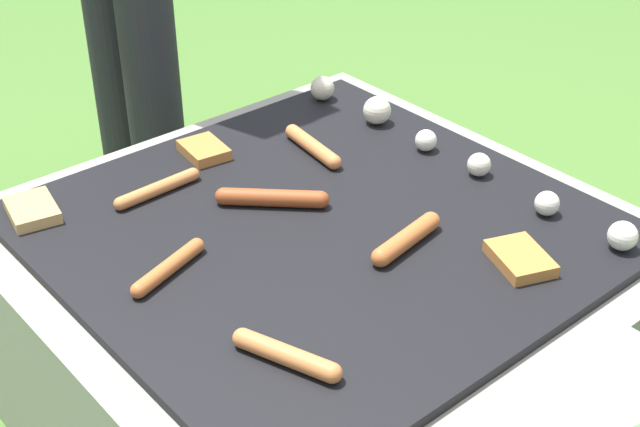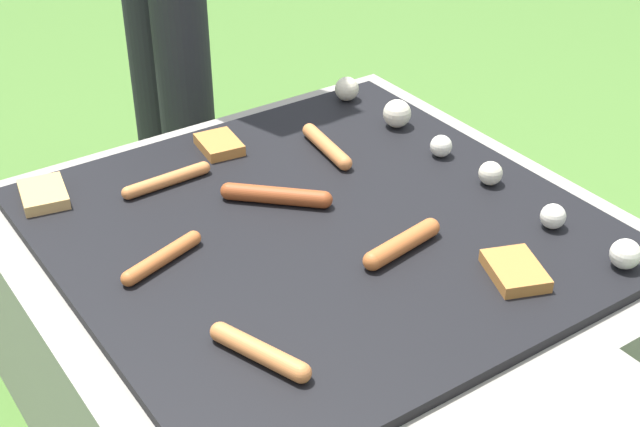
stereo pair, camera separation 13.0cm
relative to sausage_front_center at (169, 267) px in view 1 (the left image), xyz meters
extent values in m
plane|color=#47702D|center=(0.04, 0.26, -0.43)|extent=(14.00, 14.00, 0.00)
cube|color=gray|center=(0.04, 0.26, -0.23)|extent=(0.94, 0.94, 0.40)
cube|color=black|center=(0.04, 0.26, -0.02)|extent=(0.83, 0.83, 0.02)
cylinder|color=black|center=(-0.83, 0.38, 0.00)|extent=(0.13, 0.13, 0.87)
cylinder|color=black|center=(-0.67, 0.38, 0.00)|extent=(0.13, 0.13, 0.87)
cylinder|color=#B7602D|center=(0.00, 0.00, 0.00)|extent=(0.06, 0.14, 0.02)
sphere|color=#B7602D|center=(-0.02, 0.06, 0.00)|extent=(0.02, 0.02, 0.02)
sphere|color=#B7602D|center=(0.02, -0.06, 0.00)|extent=(0.02, 0.02, 0.02)
cylinder|color=#B7602D|center=(0.18, 0.32, 0.00)|extent=(0.05, 0.14, 0.03)
sphere|color=#B7602D|center=(0.17, 0.39, 0.00)|extent=(0.03, 0.03, 0.03)
sphere|color=#B7602D|center=(0.19, 0.26, 0.00)|extent=(0.03, 0.03, 0.03)
cylinder|color=#C6753D|center=(-0.21, 0.11, 0.00)|extent=(0.03, 0.15, 0.02)
sphere|color=#C6753D|center=(-0.21, 0.04, 0.00)|extent=(0.02, 0.02, 0.02)
sphere|color=#C6753D|center=(-0.21, 0.19, 0.00)|extent=(0.02, 0.02, 0.02)
cylinder|color=#93421E|center=(-0.05, 0.24, 0.00)|extent=(0.14, 0.14, 0.03)
sphere|color=#93421E|center=(-0.11, 0.18, 0.00)|extent=(0.03, 0.03, 0.03)
sphere|color=#93421E|center=(0.00, 0.30, 0.00)|extent=(0.03, 0.03, 0.03)
cylinder|color=#C6753D|center=(0.27, 0.01, 0.00)|extent=(0.14, 0.07, 0.03)
sphere|color=#C6753D|center=(0.21, -0.01, 0.00)|extent=(0.03, 0.03, 0.03)
sphere|color=#C6753D|center=(0.34, 0.03, 0.00)|extent=(0.03, 0.03, 0.03)
cylinder|color=#C6753D|center=(-0.15, 0.41, 0.00)|extent=(0.15, 0.05, 0.03)
sphere|color=#C6753D|center=(-0.23, 0.42, 0.00)|extent=(0.03, 0.03, 0.03)
sphere|color=#C6753D|center=(-0.08, 0.40, 0.00)|extent=(0.03, 0.03, 0.03)
cube|color=#B27033|center=(0.33, 0.42, 0.00)|extent=(0.12, 0.11, 0.02)
cube|color=#B27033|center=(-0.28, 0.25, 0.00)|extent=(0.10, 0.08, 0.02)
cube|color=tan|center=(-0.29, -0.08, 0.00)|extent=(0.12, 0.09, 0.02)
sphere|color=beige|center=(-0.32, 0.58, 0.01)|extent=(0.05, 0.05, 0.05)
sphere|color=beige|center=(-0.17, 0.59, 0.02)|extent=(0.06, 0.06, 0.06)
sphere|color=silver|center=(-0.02, 0.58, 0.01)|extent=(0.04, 0.04, 0.04)
sphere|color=beige|center=(0.10, 0.58, 0.01)|extent=(0.04, 0.04, 0.04)
sphere|color=silver|center=(0.26, 0.57, 0.01)|extent=(0.04, 0.04, 0.04)
sphere|color=silver|center=(0.40, 0.58, 0.01)|extent=(0.05, 0.05, 0.05)
camera|label=1|loc=(0.98, -0.53, 0.78)|focal=50.00mm
camera|label=2|loc=(1.05, -0.43, 0.78)|focal=50.00mm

